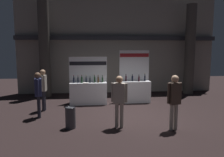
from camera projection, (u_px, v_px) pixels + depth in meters
name	position (u px, v px, depth m)	size (l,w,h in m)	color
ground_plane	(134.00, 116.00, 8.58)	(24.00, 24.00, 0.00)	black
hall_colonnade	(118.00, 44.00, 13.02)	(11.74, 1.23, 5.90)	gray
exhibitor_booth_0	(88.00, 91.00, 10.52)	(1.82, 0.69, 2.23)	white
exhibitor_booth_1	(135.00, 89.00, 10.91)	(1.50, 0.66, 2.55)	white
trash_bin	(70.00, 118.00, 7.27)	(0.34, 0.34, 0.72)	#38383D
visitor_0	(43.00, 87.00, 9.26)	(0.26, 0.49, 1.76)	#23232D
visitor_1	(119.00, 97.00, 7.23)	(0.53, 0.32, 1.74)	#ADA393
visitor_3	(38.00, 91.00, 8.32)	(0.32, 0.50, 1.74)	#23232D
visitor_4	(174.00, 97.00, 7.01)	(0.51, 0.32, 1.79)	#ADA393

